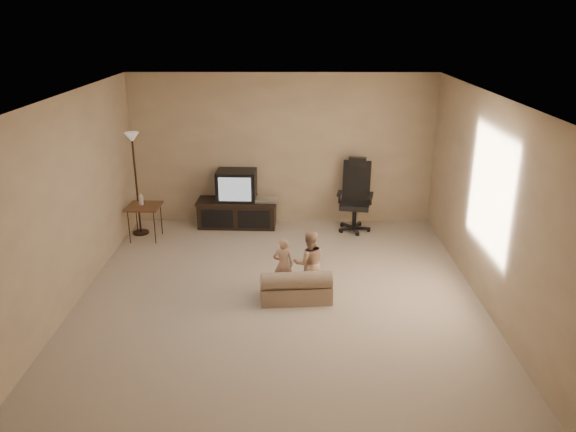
# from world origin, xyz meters

# --- Properties ---
(floor) EXTENTS (5.50, 5.50, 0.00)m
(floor) POSITION_xyz_m (0.00, 0.00, 0.00)
(floor) COLOR beige
(floor) RESTS_ON ground
(room_shell) EXTENTS (5.50, 5.50, 5.50)m
(room_shell) POSITION_xyz_m (0.00, 0.00, 1.52)
(room_shell) COLOR silver
(room_shell) RESTS_ON floor
(tv_stand) EXTENTS (1.35, 0.54, 0.96)m
(tv_stand) POSITION_xyz_m (-0.75, 2.49, 0.40)
(tv_stand) COLOR black
(tv_stand) RESTS_ON floor
(office_chair) EXTENTS (0.63, 0.66, 1.18)m
(office_chair) POSITION_xyz_m (1.19, 2.36, 0.42)
(office_chair) COLOR black
(office_chair) RESTS_ON floor
(side_table) EXTENTS (0.52, 0.52, 0.75)m
(side_table) POSITION_xyz_m (-2.15, 1.92, 0.54)
(side_table) COLOR brown
(side_table) RESTS_ON floor
(floor_lamp) EXTENTS (0.26, 0.26, 1.66)m
(floor_lamp) POSITION_xyz_m (-2.30, 2.14, 1.21)
(floor_lamp) COLOR #2F1F15
(floor_lamp) RESTS_ON floor
(child_sofa) EXTENTS (0.91, 0.57, 0.43)m
(child_sofa) POSITION_xyz_m (0.21, -0.10, 0.17)
(child_sofa) COLOR gray
(child_sofa) RESTS_ON floor
(toddler_left) EXTENTS (0.27, 0.20, 0.72)m
(toddler_left) POSITION_xyz_m (0.05, 0.16, 0.36)
(toddler_left) COLOR tan
(toddler_left) RESTS_ON floor
(toddler_right) EXTENTS (0.44, 0.28, 0.85)m
(toddler_right) POSITION_xyz_m (0.38, 0.09, 0.42)
(toddler_right) COLOR tan
(toddler_right) RESTS_ON floor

